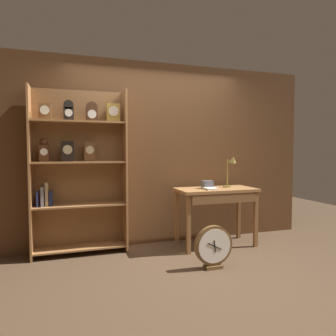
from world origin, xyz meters
name	(u,v)px	position (x,y,z in m)	size (l,w,h in m)	color
ground_plane	(190,278)	(0.00, 0.00, 0.00)	(10.00, 10.00, 0.00)	#4C3826
back_wood_panel	(156,154)	(0.00, 1.35, 1.30)	(4.80, 0.05, 2.60)	brown
bookshelf	(78,167)	(-1.09, 1.17, 1.13)	(1.19, 0.30, 2.13)	#9E6B3D
workbench	(217,197)	(0.77, 0.91, 0.70)	(1.11, 0.55, 0.81)	#9E6B3D
desk_lamp	(231,167)	(1.02, 0.97, 1.11)	(0.18, 0.18, 0.46)	olive
toolbox_small	(207,185)	(0.64, 0.95, 0.87)	(0.14, 0.12, 0.11)	#595960
open_repair_manual	(210,189)	(0.63, 0.83, 0.83)	(0.16, 0.22, 0.03)	silver
round_clock_large	(213,247)	(0.35, 0.16, 0.25)	(0.45, 0.11, 0.49)	brown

